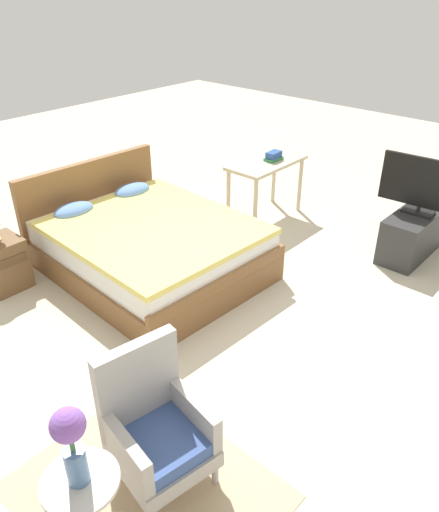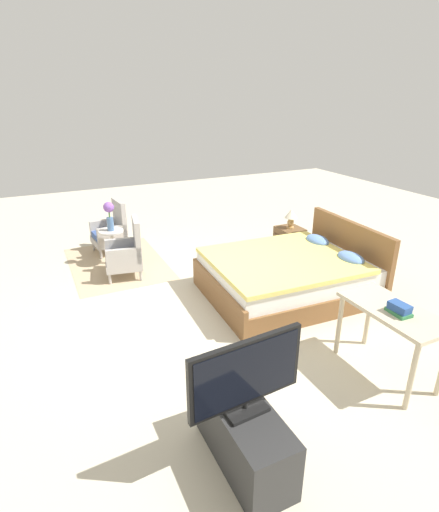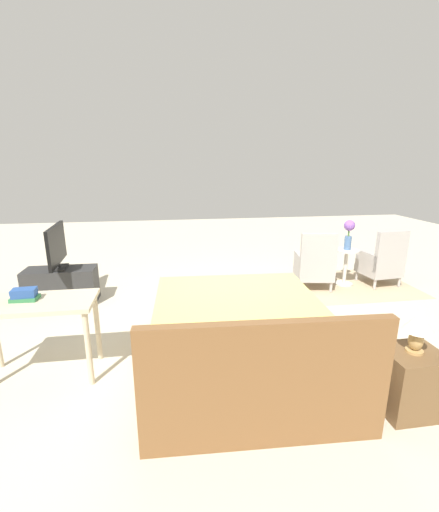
{
  "view_description": "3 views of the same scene",
  "coord_description": "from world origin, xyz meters",
  "px_view_note": "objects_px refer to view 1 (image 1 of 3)",
  "views": [
    {
      "loc": [
        -2.8,
        -2.5,
        2.8
      ],
      "look_at": [
        -0.06,
        -0.04,
        0.67
      ],
      "focal_mm": 35.0,
      "sensor_mm": 36.0,
      "label": 1
    },
    {
      "loc": [
        4.27,
        -1.99,
        2.69
      ],
      "look_at": [
        0.23,
        -0.05,
        0.84
      ],
      "focal_mm": 28.0,
      "sensor_mm": 36.0,
      "label": 2
    },
    {
      "loc": [
        0.76,
        4.04,
        1.94
      ],
      "look_at": [
        0.13,
        -0.06,
        0.81
      ],
      "focal_mm": 24.0,
      "sensor_mm": 36.0,
      "label": 3
    }
  ],
  "objects_px": {
    "side_table": "(86,507)",
    "book_stack": "(274,156)",
    "armchair_by_window_right": "(156,429)",
    "tv_stand": "(413,234)",
    "nightstand": "(1,265)",
    "tv_flatscreen": "(424,185)",
    "flower_vase": "(71,440)",
    "vanity_desk": "(266,170)",
    "bed": "(147,245)"
  },
  "relations": [
    {
      "from": "side_table",
      "to": "book_stack",
      "type": "relative_size",
      "value": 2.58
    },
    {
      "from": "armchair_by_window_right",
      "to": "tv_stand",
      "type": "relative_size",
      "value": 0.96
    },
    {
      "from": "book_stack",
      "to": "tv_stand",
      "type": "bearing_deg",
      "value": -82.5
    },
    {
      "from": "side_table",
      "to": "tv_stand",
      "type": "bearing_deg",
      "value": 1.17
    },
    {
      "from": "armchair_by_window_right",
      "to": "nightstand",
      "type": "bearing_deg",
      "value": 81.55
    },
    {
      "from": "armchair_by_window_right",
      "to": "book_stack",
      "type": "distance_m",
      "value": 3.99
    },
    {
      "from": "side_table",
      "to": "tv_flatscreen",
      "type": "height_order",
      "value": "tv_flatscreen"
    },
    {
      "from": "nightstand",
      "to": "flower_vase",
      "type": "bearing_deg",
      "value": -109.09
    },
    {
      "from": "book_stack",
      "to": "vanity_desk",
      "type": "bearing_deg",
      "value": 155.96
    },
    {
      "from": "side_table",
      "to": "flower_vase",
      "type": "relative_size",
      "value": 1.25
    },
    {
      "from": "tv_flatscreen",
      "to": "vanity_desk",
      "type": "relative_size",
      "value": 0.88
    },
    {
      "from": "side_table",
      "to": "tv_stand",
      "type": "height_order",
      "value": "side_table"
    },
    {
      "from": "tv_stand",
      "to": "tv_flatscreen",
      "type": "height_order",
      "value": "tv_flatscreen"
    },
    {
      "from": "tv_stand",
      "to": "tv_flatscreen",
      "type": "bearing_deg",
      "value": 3.88
    },
    {
      "from": "bed",
      "to": "book_stack",
      "type": "relative_size",
      "value": 9.85
    },
    {
      "from": "bed",
      "to": "tv_flatscreen",
      "type": "bearing_deg",
      "value": -41.4
    },
    {
      "from": "bed",
      "to": "flower_vase",
      "type": "distance_m",
      "value": 3.03
    },
    {
      "from": "armchair_by_window_right",
      "to": "nightstand",
      "type": "relative_size",
      "value": 1.75
    },
    {
      "from": "bed",
      "to": "tv_stand",
      "type": "bearing_deg",
      "value": -41.44
    },
    {
      "from": "armchair_by_window_right",
      "to": "flower_vase",
      "type": "xyz_separation_m",
      "value": [
        -0.58,
        -0.1,
        0.5
      ]
    },
    {
      "from": "bed",
      "to": "side_table",
      "type": "relative_size",
      "value": 3.81
    },
    {
      "from": "bed",
      "to": "tv_flatscreen",
      "type": "xyz_separation_m",
      "value": [
        2.2,
        -1.94,
        0.53
      ]
    },
    {
      "from": "vanity_desk",
      "to": "tv_stand",
      "type": "bearing_deg",
      "value": -79.98
    },
    {
      "from": "armchair_by_window_right",
      "to": "bed",
      "type": "bearing_deg",
      "value": 50.31
    },
    {
      "from": "tv_flatscreen",
      "to": "armchair_by_window_right",
      "type": "bearing_deg",
      "value": 179.79
    },
    {
      "from": "flower_vase",
      "to": "book_stack",
      "type": "height_order",
      "value": "flower_vase"
    },
    {
      "from": "tv_flatscreen",
      "to": "vanity_desk",
      "type": "distance_m",
      "value": 1.85
    },
    {
      "from": "bed",
      "to": "nightstand",
      "type": "relative_size",
      "value": 4.31
    },
    {
      "from": "tv_stand",
      "to": "book_stack",
      "type": "bearing_deg",
      "value": 97.5
    },
    {
      "from": "bed",
      "to": "tv_flatscreen",
      "type": "height_order",
      "value": "tv_flatscreen"
    },
    {
      "from": "nightstand",
      "to": "tv_stand",
      "type": "height_order",
      "value": "nightstand"
    },
    {
      "from": "tv_stand",
      "to": "book_stack",
      "type": "relative_size",
      "value": 4.17
    },
    {
      "from": "side_table",
      "to": "flower_vase",
      "type": "distance_m",
      "value": 0.51
    },
    {
      "from": "flower_vase",
      "to": "tv_stand",
      "type": "xyz_separation_m",
      "value": [
        4.37,
        0.09,
        -0.63
      ]
    },
    {
      "from": "armchair_by_window_right",
      "to": "tv_flatscreen",
      "type": "bearing_deg",
      "value": -0.21
    },
    {
      "from": "flower_vase",
      "to": "tv_flatscreen",
      "type": "height_order",
      "value": "tv_flatscreen"
    },
    {
      "from": "tv_stand",
      "to": "tv_flatscreen",
      "type": "xyz_separation_m",
      "value": [
        0.0,
        0.0,
        0.57
      ]
    },
    {
      "from": "bed",
      "to": "flower_vase",
      "type": "bearing_deg",
      "value": -137.03
    },
    {
      "from": "bed",
      "to": "tv_stand",
      "type": "xyz_separation_m",
      "value": [
        2.19,
        -1.94,
        -0.04
      ]
    },
    {
      "from": "side_table",
      "to": "flower_vase",
      "type": "height_order",
      "value": "flower_vase"
    },
    {
      "from": "side_table",
      "to": "flower_vase",
      "type": "xyz_separation_m",
      "value": [
        0.0,
        0.0,
        0.51
      ]
    },
    {
      "from": "bed",
      "to": "book_stack",
      "type": "height_order",
      "value": "bed"
    },
    {
      "from": "armchair_by_window_right",
      "to": "nightstand",
      "type": "xyz_separation_m",
      "value": [
        0.41,
        2.75,
        -0.12
      ]
    },
    {
      "from": "armchair_by_window_right",
      "to": "vanity_desk",
      "type": "distance_m",
      "value": 3.92
    },
    {
      "from": "flower_vase",
      "to": "vanity_desk",
      "type": "relative_size",
      "value": 0.46
    },
    {
      "from": "side_table",
      "to": "tv_flatscreen",
      "type": "bearing_deg",
      "value": 1.17
    },
    {
      "from": "tv_flatscreen",
      "to": "book_stack",
      "type": "height_order",
      "value": "tv_flatscreen"
    },
    {
      "from": "tv_flatscreen",
      "to": "side_table",
      "type": "bearing_deg",
      "value": -178.83
    },
    {
      "from": "tv_stand",
      "to": "tv_flatscreen",
      "type": "relative_size",
      "value": 1.05
    },
    {
      "from": "book_stack",
      "to": "nightstand",
      "type": "bearing_deg",
      "value": 162.63
    }
  ]
}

